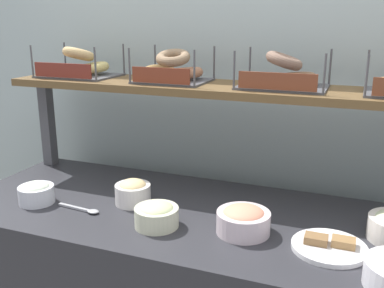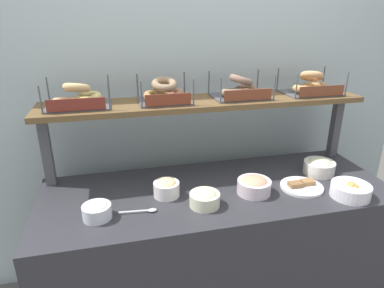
# 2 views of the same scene
# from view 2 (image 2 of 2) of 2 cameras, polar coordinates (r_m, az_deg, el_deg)

# --- Properties ---
(back_wall) EXTENTS (3.08, 0.06, 2.40)m
(back_wall) POSITION_cam_2_polar(r_m,az_deg,el_deg) (2.21, 0.28, 7.21)
(back_wall) COLOR #ABBDBC
(back_wall) RESTS_ON ground_plane
(deli_counter) EXTENTS (1.88, 0.70, 0.85)m
(deli_counter) POSITION_cam_2_polar(r_m,az_deg,el_deg) (2.08, 4.00, -17.86)
(deli_counter) COLOR #2D2D33
(deli_counter) RESTS_ON ground_plane
(shelf_riser_left) EXTENTS (0.05, 0.05, 0.40)m
(shelf_riser_left) POSITION_cam_2_polar(r_m,az_deg,el_deg) (1.97, -23.42, -1.04)
(shelf_riser_left) COLOR #4C4C51
(shelf_riser_left) RESTS_ON deli_counter
(shelf_riser_right) EXTENTS (0.05, 0.05, 0.40)m
(shelf_riser_right) POSITION_cam_2_polar(r_m,az_deg,el_deg) (2.38, 23.11, 2.72)
(shelf_riser_right) COLOR #4C4C51
(shelf_riser_right) RESTS_ON deli_counter
(upper_shelf) EXTENTS (1.84, 0.32, 0.03)m
(upper_shelf) POSITION_cam_2_polar(r_m,az_deg,el_deg) (1.93, 2.26, 7.10)
(upper_shelf) COLOR brown
(upper_shelf) RESTS_ON shelf_riser_left
(bowl_cream_cheese) EXTENTS (0.13, 0.13, 0.08)m
(bowl_cream_cheese) POSITION_cam_2_polar(r_m,az_deg,el_deg) (1.64, -15.82, -10.73)
(bowl_cream_cheese) COLOR silver
(bowl_cream_cheese) RESTS_ON deli_counter
(bowl_fruit_salad) EXTENTS (0.20, 0.20, 0.09)m
(bowl_fruit_salad) POSITION_cam_2_polar(r_m,az_deg,el_deg) (1.93, 25.28, -7.08)
(bowl_fruit_salad) COLOR white
(bowl_fruit_salad) RESTS_ON deli_counter
(bowl_lox_spread) EXTENTS (0.18, 0.18, 0.09)m
(bowl_lox_spread) POSITION_cam_2_polar(r_m,az_deg,el_deg) (1.81, 10.47, -6.87)
(bowl_lox_spread) COLOR silver
(bowl_lox_spread) RESTS_ON deli_counter
(bowl_scallion_spread) EXTENTS (0.18, 0.18, 0.10)m
(bowl_scallion_spread) POSITION_cam_2_polar(r_m,az_deg,el_deg) (2.12, 20.76, -3.52)
(bowl_scallion_spread) COLOR white
(bowl_scallion_spread) RESTS_ON deli_counter
(bowl_egg_salad) EXTENTS (0.14, 0.14, 0.10)m
(bowl_egg_salad) POSITION_cam_2_polar(r_m,az_deg,el_deg) (1.76, -4.35, -7.35)
(bowl_egg_salad) COLOR white
(bowl_egg_salad) RESTS_ON deli_counter
(bowl_potato_salad) EXTENTS (0.15, 0.15, 0.09)m
(bowl_potato_salad) POSITION_cam_2_polar(r_m,az_deg,el_deg) (1.67, 2.17, -9.13)
(bowl_potato_salad) COLOR beige
(bowl_potato_salad) RESTS_ON deli_counter
(serving_plate_white) EXTENTS (0.23, 0.23, 0.04)m
(serving_plate_white) POSITION_cam_2_polar(r_m,az_deg,el_deg) (1.94, 18.06, -6.82)
(serving_plate_white) COLOR white
(serving_plate_white) RESTS_ON deli_counter
(serving_spoon_near_plate) EXTENTS (0.18, 0.04, 0.01)m
(serving_spoon_near_plate) POSITION_cam_2_polar(r_m,az_deg,el_deg) (1.66, -8.13, -11.14)
(serving_spoon_near_plate) COLOR #B7B7BC
(serving_spoon_near_plate) RESTS_ON deli_counter
(bagel_basket_plain) EXTENTS (0.33, 0.25, 0.14)m
(bagel_basket_plain) POSITION_cam_2_polar(r_m,az_deg,el_deg) (1.87, -18.83, 7.39)
(bagel_basket_plain) COLOR #4C4C51
(bagel_basket_plain) RESTS_ON upper_shelf
(bagel_basket_everything) EXTENTS (0.29, 0.25, 0.14)m
(bagel_basket_everything) POSITION_cam_2_polar(r_m,az_deg,el_deg) (1.87, -4.71, 8.54)
(bagel_basket_everything) COLOR #4C4C51
(bagel_basket_everything) RESTS_ON upper_shelf
(bagel_basket_poppy) EXTENTS (0.32, 0.24, 0.14)m
(bagel_basket_poppy) POSITION_cam_2_polar(r_m,az_deg,el_deg) (1.99, 8.17, 9.14)
(bagel_basket_poppy) COLOR #4C4C51
(bagel_basket_poppy) RESTS_ON upper_shelf
(bagel_basket_sesame) EXTENTS (0.33, 0.25, 0.15)m
(bagel_basket_sesame) POSITION_cam_2_polar(r_m,az_deg,el_deg) (2.19, 19.44, 9.31)
(bagel_basket_sesame) COLOR #4C4C51
(bagel_basket_sesame) RESTS_ON upper_shelf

